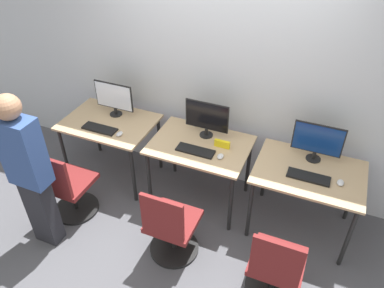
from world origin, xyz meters
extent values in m
plane|color=#4C4C51|center=(0.00, 0.00, 0.00)|extent=(20.00, 20.00, 0.00)
cube|color=#B7BCC1|center=(0.00, 0.85, 1.40)|extent=(12.00, 0.05, 2.80)
cube|color=tan|center=(-1.10, 0.36, 0.75)|extent=(1.01, 0.73, 0.02)
cylinder|color=black|center=(-1.56, 0.05, 0.37)|extent=(0.04, 0.04, 0.73)
cylinder|color=black|center=(-0.65, 0.05, 0.37)|extent=(0.04, 0.04, 0.73)
cylinder|color=black|center=(-1.56, 0.68, 0.37)|extent=(0.04, 0.04, 0.73)
cylinder|color=black|center=(-0.65, 0.68, 0.37)|extent=(0.04, 0.04, 0.73)
cylinder|color=black|center=(-1.10, 0.52, 0.76)|extent=(0.14, 0.14, 0.01)
cylinder|color=black|center=(-1.10, 0.52, 0.81)|extent=(0.04, 0.04, 0.08)
cube|color=black|center=(-1.10, 0.52, 1.00)|extent=(0.47, 0.01, 0.31)
cube|color=silver|center=(-1.10, 0.52, 1.00)|extent=(0.44, 0.01, 0.29)
cube|color=black|center=(-1.10, 0.19, 0.77)|extent=(0.39, 0.14, 0.02)
ellipsoid|color=silver|center=(-0.85, 0.18, 0.77)|extent=(0.06, 0.09, 0.03)
cylinder|color=black|center=(-1.18, -0.33, 0.01)|extent=(0.48, 0.48, 0.03)
cylinder|color=black|center=(-1.18, -0.33, 0.20)|extent=(0.04, 0.04, 0.35)
cube|color=maroon|center=(-1.18, -0.33, 0.40)|extent=(0.44, 0.44, 0.05)
cube|color=maroon|center=(-1.18, -0.53, 0.65)|extent=(0.40, 0.04, 0.44)
cube|color=#232328|center=(-1.18, -0.75, 0.38)|extent=(0.25, 0.16, 0.77)
cube|color=navy|center=(-1.18, -0.75, 1.10)|extent=(0.36, 0.20, 0.67)
sphere|color=#9E7051|center=(-1.18, -0.75, 1.54)|extent=(0.22, 0.22, 0.22)
cube|color=tan|center=(0.00, 0.36, 0.75)|extent=(1.01, 0.73, 0.02)
cylinder|color=black|center=(-0.45, 0.05, 0.37)|extent=(0.04, 0.04, 0.73)
cylinder|color=black|center=(0.45, 0.05, 0.37)|extent=(0.04, 0.04, 0.73)
cylinder|color=black|center=(-0.45, 0.68, 0.37)|extent=(0.04, 0.04, 0.73)
cylinder|color=black|center=(0.45, 0.68, 0.37)|extent=(0.04, 0.04, 0.73)
cylinder|color=black|center=(0.00, 0.53, 0.76)|extent=(0.14, 0.14, 0.01)
cylinder|color=black|center=(0.00, 0.53, 0.81)|extent=(0.04, 0.04, 0.08)
cube|color=black|center=(0.00, 0.54, 1.00)|extent=(0.47, 0.01, 0.31)
cube|color=black|center=(0.00, 0.53, 1.00)|extent=(0.44, 0.01, 0.29)
cube|color=black|center=(0.00, 0.23, 0.77)|extent=(0.39, 0.14, 0.02)
ellipsoid|color=silver|center=(0.26, 0.23, 0.77)|extent=(0.06, 0.09, 0.03)
cylinder|color=black|center=(0.04, -0.40, 0.01)|extent=(0.48, 0.48, 0.03)
cylinder|color=black|center=(0.04, -0.40, 0.20)|extent=(0.04, 0.04, 0.35)
cube|color=maroon|center=(0.04, -0.40, 0.40)|extent=(0.44, 0.44, 0.05)
cube|color=maroon|center=(0.04, -0.60, 0.65)|extent=(0.40, 0.04, 0.44)
cube|color=tan|center=(1.10, 0.36, 0.75)|extent=(1.01, 0.73, 0.02)
cylinder|color=black|center=(0.65, 0.05, 0.37)|extent=(0.04, 0.04, 0.73)
cylinder|color=black|center=(1.56, 0.05, 0.37)|extent=(0.04, 0.04, 0.73)
cylinder|color=black|center=(0.65, 0.68, 0.37)|extent=(0.04, 0.04, 0.73)
cylinder|color=black|center=(1.56, 0.68, 0.37)|extent=(0.04, 0.04, 0.73)
cylinder|color=black|center=(1.10, 0.56, 0.76)|extent=(0.14, 0.14, 0.01)
cylinder|color=black|center=(1.10, 0.56, 0.81)|extent=(0.04, 0.04, 0.08)
cube|color=black|center=(1.10, 0.57, 1.00)|extent=(0.47, 0.01, 0.31)
cube|color=navy|center=(1.10, 0.56, 1.00)|extent=(0.44, 0.01, 0.29)
cube|color=black|center=(1.10, 0.27, 0.77)|extent=(0.39, 0.14, 0.02)
ellipsoid|color=silver|center=(1.38, 0.29, 0.77)|extent=(0.06, 0.09, 0.03)
cylinder|color=black|center=(1.03, -0.46, 0.01)|extent=(0.48, 0.48, 0.03)
cylinder|color=black|center=(1.03, -0.46, 0.20)|extent=(0.04, 0.04, 0.35)
cube|color=maroon|center=(1.03, -0.46, 0.40)|extent=(0.44, 0.44, 0.05)
cube|color=maroon|center=(1.03, -0.66, 0.65)|extent=(0.40, 0.04, 0.44)
cube|color=yellow|center=(0.22, 0.40, 0.80)|extent=(0.16, 0.03, 0.08)
camera|label=1|loc=(1.11, -2.50, 3.04)|focal=35.00mm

